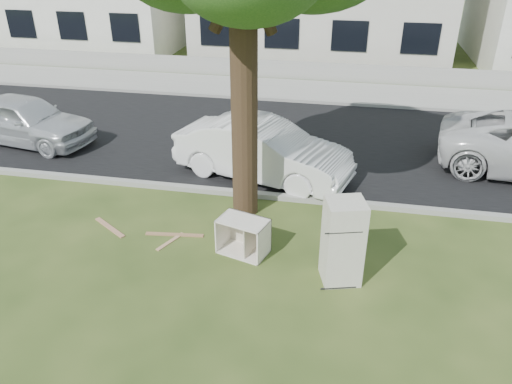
% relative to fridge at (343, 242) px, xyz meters
% --- Properties ---
extents(ground, '(120.00, 120.00, 0.00)m').
position_rel_fridge_xyz_m(ground, '(-1.73, 0.21, -0.78)').
color(ground, '#2C4117').
extents(road, '(120.00, 7.00, 0.01)m').
position_rel_fridge_xyz_m(road, '(-1.73, 6.21, -0.77)').
color(road, black).
rests_on(road, ground).
extents(kerb_near, '(120.00, 0.18, 0.12)m').
position_rel_fridge_xyz_m(kerb_near, '(-1.73, 2.66, -0.78)').
color(kerb_near, gray).
rests_on(kerb_near, ground).
extents(kerb_far, '(120.00, 0.18, 0.12)m').
position_rel_fridge_xyz_m(kerb_far, '(-1.73, 9.76, -0.78)').
color(kerb_far, gray).
rests_on(kerb_far, ground).
extents(sidewalk, '(120.00, 2.80, 0.01)m').
position_rel_fridge_xyz_m(sidewalk, '(-1.73, 11.21, -0.77)').
color(sidewalk, gray).
rests_on(sidewalk, ground).
extents(low_wall, '(120.00, 0.15, 0.70)m').
position_rel_fridge_xyz_m(low_wall, '(-1.73, 12.81, -0.43)').
color(low_wall, gray).
rests_on(low_wall, ground).
extents(fridge, '(0.78, 0.75, 1.55)m').
position_rel_fridge_xyz_m(fridge, '(0.00, 0.00, 0.00)').
color(fridge, beige).
rests_on(fridge, ground).
extents(cabinet, '(1.03, 0.80, 0.71)m').
position_rel_fridge_xyz_m(cabinet, '(-1.84, 0.47, -0.42)').
color(cabinet, beige).
rests_on(cabinet, ground).
extents(plank_a, '(1.18, 0.23, 0.02)m').
position_rel_fridge_xyz_m(plank_a, '(-3.33, 0.77, -0.76)').
color(plank_a, '#996D4A').
rests_on(plank_a, ground).
extents(plank_b, '(0.90, 0.65, 0.02)m').
position_rel_fridge_xyz_m(plank_b, '(-4.74, 0.77, -0.76)').
color(plank_b, '#AD7A5A').
rests_on(plank_b, ground).
extents(plank_c, '(0.37, 0.70, 0.02)m').
position_rel_fridge_xyz_m(plank_c, '(-3.33, 0.52, -0.77)').
color(plank_c, tan).
rests_on(plank_c, ground).
extents(car_center, '(4.57, 2.64, 1.42)m').
position_rel_fridge_xyz_m(car_center, '(-2.07, 3.71, -0.06)').
color(car_center, white).
rests_on(car_center, ground).
extents(car_left, '(4.23, 2.25, 1.37)m').
position_rel_fridge_xyz_m(car_left, '(-9.06, 4.63, -0.09)').
color(car_left, silver).
rests_on(car_left, ground).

